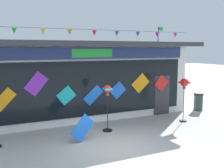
# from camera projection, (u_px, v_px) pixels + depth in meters

# --- Properties ---
(ground_plane) EXTENTS (80.00, 80.00, 0.00)m
(ground_plane) POSITION_uv_depth(u_px,v_px,m) (118.00, 147.00, 8.96)
(ground_plane) COLOR #ADAAA5
(kite_shop_building) EXTENTS (10.94, 5.44, 4.96)m
(kite_shop_building) POSITION_uv_depth(u_px,v_px,m) (78.00, 78.00, 13.63)
(kite_shop_building) COLOR silver
(kite_shop_building) RESTS_ON ground_plane
(wind_spinner_left) EXTENTS (0.39, 0.39, 1.92)m
(wind_spinner_left) POSITION_uv_depth(u_px,v_px,m) (107.00, 97.00, 10.56)
(wind_spinner_left) COLOR black
(wind_spinner_left) RESTS_ON ground_plane
(wind_spinner_center_left) EXTENTS (0.39, 0.39, 2.03)m
(wind_spinner_center_left) POSITION_uv_depth(u_px,v_px,m) (184.00, 86.00, 11.98)
(wind_spinner_center_left) COLOR black
(wind_spinner_center_left) RESTS_ON ground_plane
(trash_bin) EXTENTS (0.52, 0.52, 0.96)m
(trash_bin) POSITION_uv_depth(u_px,v_px,m) (198.00, 102.00, 14.29)
(trash_bin) COLOR #2D4238
(trash_bin) RESTS_ON ground_plane
(display_kite_on_ground) EXTENTS (1.00, 0.28, 1.00)m
(display_kite_on_ground) POSITION_uv_depth(u_px,v_px,m) (83.00, 128.00, 9.51)
(display_kite_on_ground) COLOR blue
(display_kite_on_ground) RESTS_ON ground_plane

